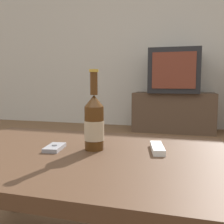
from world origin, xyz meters
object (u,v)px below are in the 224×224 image
at_px(television, 175,71).
at_px(remote_control, 157,148).
at_px(beer_bottle, 94,123).
at_px(cell_phone, 55,148).
at_px(tv_stand, 173,112).

bearing_deg(television, remote_control, -88.90).
distance_m(television, remote_control, 2.65).
xyz_separation_m(beer_bottle, remote_control, (0.22, 0.04, -0.09)).
bearing_deg(cell_phone, television, 75.48).
distance_m(cell_phone, remote_control, 0.36).
height_order(tv_stand, remote_control, tv_stand).
relative_size(beer_bottle, remote_control, 1.89).
height_order(tv_stand, beer_bottle, beer_bottle).
xyz_separation_m(tv_stand, cell_phone, (-0.30, -2.71, 0.17)).
xyz_separation_m(television, beer_bottle, (-0.17, -2.67, -0.28)).
bearing_deg(beer_bottle, remote_control, 10.63).
bearing_deg(remote_control, tv_stand, 79.54).
height_order(television, beer_bottle, television).
height_order(beer_bottle, cell_phone, beer_bottle).
bearing_deg(television, tv_stand, 90.00).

